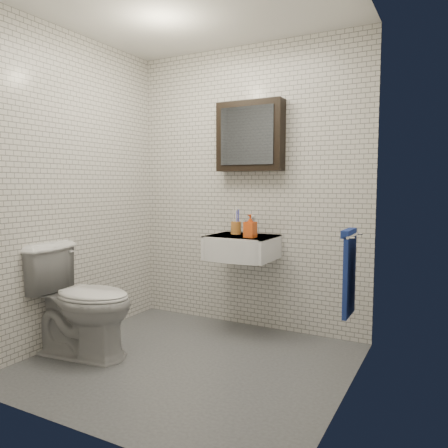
{
  "coord_description": "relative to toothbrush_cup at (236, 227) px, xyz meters",
  "views": [
    {
      "loc": [
        1.65,
        -2.56,
        1.28
      ],
      "look_at": [
        0.05,
        0.45,
        0.98
      ],
      "focal_mm": 35.0,
      "sensor_mm": 36.0,
      "label": 1
    }
  ],
  "objects": [
    {
      "name": "towel_rail",
      "position": [
        1.09,
        -0.49,
        -0.19
      ],
      "size": [
        0.09,
        0.3,
        0.58
      ],
      "color": "silver",
      "rests_on": "room_shell"
    },
    {
      "name": "toilet",
      "position": [
        -0.76,
        -1.08,
        -0.49
      ],
      "size": [
        0.88,
        0.56,
        0.84
      ],
      "primitive_type": "imported",
      "rotation": [
        0.0,
        0.0,
        1.69
      ],
      "color": "silver",
      "rests_on": "ground"
    },
    {
      "name": "mirror_cabinet",
      "position": [
        0.09,
        0.08,
        0.79
      ],
      "size": [
        0.6,
        0.15,
        0.6
      ],
      "color": "black",
      "rests_on": "room_shell"
    },
    {
      "name": "toothbrush_cup",
      "position": [
        0.0,
        0.0,
        0.0
      ],
      "size": [
        0.09,
        0.09,
        0.24
      ],
      "rotation": [
        0.0,
        0.0,
        0.05
      ],
      "color": "#C57931",
      "rests_on": "washbasin"
    },
    {
      "name": "soap_bottle",
      "position": [
        0.22,
        -0.18,
        0.04
      ],
      "size": [
        0.09,
        0.1,
        0.19
      ],
      "primitive_type": "imported",
      "rotation": [
        0.0,
        0.0,
        -0.08
      ],
      "color": "orange",
      "rests_on": "washbasin"
    },
    {
      "name": "washbasin",
      "position": [
        0.09,
        -0.11,
        -0.15
      ],
      "size": [
        0.55,
        0.5,
        0.2
      ],
      "color": "white",
      "rests_on": "room_shell"
    },
    {
      "name": "faucet",
      "position": [
        0.09,
        0.09,
        0.01
      ],
      "size": [
        0.06,
        0.2,
        0.15
      ],
      "color": "silver",
      "rests_on": "washbasin"
    },
    {
      "name": "ground",
      "position": [
        0.04,
        -0.84,
        -0.91
      ],
      "size": [
        2.2,
        2.0,
        0.01
      ],
      "primitive_type": "cube",
      "color": "#45474C",
      "rests_on": "ground"
    },
    {
      "name": "room_shell",
      "position": [
        0.04,
        -0.84,
        0.56
      ],
      "size": [
        2.22,
        2.02,
        2.51
      ],
      "color": "silver",
      "rests_on": "ground"
    }
  ]
}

